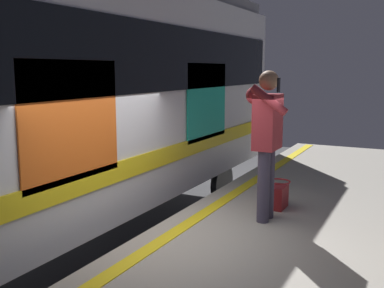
% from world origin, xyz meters
% --- Properties ---
extents(safety_line, '(12.76, 0.16, 0.01)m').
position_xyz_m(safety_line, '(0.00, 0.30, 1.10)').
color(safety_line, yellow).
rests_on(safety_line, platform).
extents(train_carriage, '(9.13, 2.94, 4.02)m').
position_xyz_m(train_carriage, '(-1.12, -2.05, 2.55)').
color(train_carriage, silver).
rests_on(train_carriage, ground).
extents(passenger, '(0.57, 0.55, 1.71)m').
position_xyz_m(passenger, '(-0.90, 1.02, 2.10)').
color(passenger, '#383347').
rests_on(passenger, platform).
extents(handbag, '(0.32, 0.29, 0.35)m').
position_xyz_m(handbag, '(-1.39, 1.03, 1.25)').
color(handbag, maroon).
rests_on(handbag, platform).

